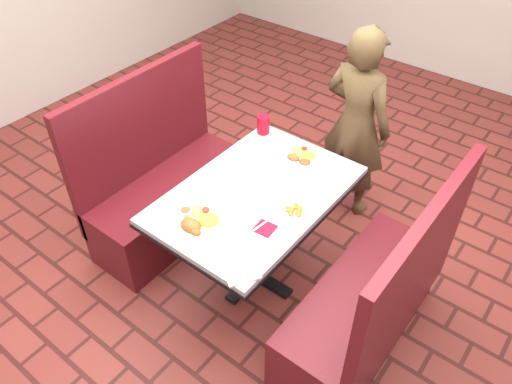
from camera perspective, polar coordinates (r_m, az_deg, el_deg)
dining_table at (r=2.93m, az=0.00°, el=-1.42°), size 0.81×1.21×0.75m
booth_bench_left at (r=3.57m, az=-10.15°, el=0.08°), size 0.47×1.20×1.17m
booth_bench_right at (r=2.92m, az=12.78°, el=-12.67°), size 0.47×1.20×1.17m
diner_person at (r=3.56m, az=11.37°, el=7.57°), size 0.55×0.39×1.43m
near_dinner_plate at (r=2.67m, az=-6.61°, el=-3.16°), size 0.28×0.28×0.09m
far_dinner_plate at (r=3.12m, az=5.22°, el=4.22°), size 0.25×0.25×0.06m
plantain_plate at (r=2.74m, az=4.39°, el=-2.17°), size 0.17×0.17×0.03m
maroon_napkin at (r=2.65m, az=1.01°, el=-4.16°), size 0.12×0.12×0.00m
spoon_utensil at (r=2.66m, az=0.34°, el=-3.99°), size 0.02×0.12×0.00m
red_tumbler at (r=3.32m, az=0.84°, el=7.71°), size 0.08×0.08×0.12m
paper_napkin at (r=2.47m, az=-2.01°, el=-8.48°), size 0.27×0.25×0.01m
knife_utensil at (r=2.70m, az=-6.75°, el=-3.23°), size 0.01×0.17×0.00m
fork_utensil at (r=2.70m, az=-6.94°, el=-3.26°), size 0.06×0.15×0.00m
lettuce_shreds at (r=2.89m, az=1.36°, el=0.31°), size 0.28×0.32×0.00m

